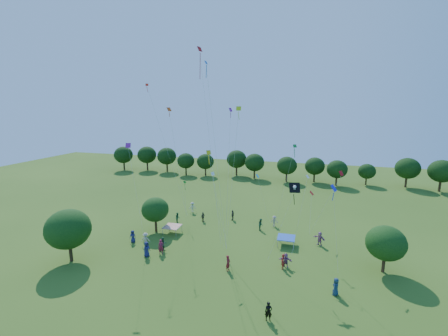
{
  "coord_description": "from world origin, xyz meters",
  "views": [
    {
      "loc": [
        8.79,
        -17.12,
        17.63
      ],
      "look_at": [
        0.0,
        14.0,
        11.0
      ],
      "focal_mm": 24.0,
      "sensor_mm": 36.0,
      "label": 1
    }
  ],
  "objects_px": {
    "near_tree_west": "(68,229)",
    "tent_blue": "(286,238)",
    "pirate_kite": "(294,189)",
    "red_high_kite": "(204,90)",
    "near_tree_east": "(386,243)",
    "tent_red_stripe": "(172,226)",
    "near_tree_north": "(155,210)",
    "man_in_black": "(268,312)"
  },
  "relations": [
    {
      "from": "tent_blue",
      "to": "near_tree_east",
      "type": "bearing_deg",
      "value": -19.15
    },
    {
      "from": "near_tree_east",
      "to": "man_in_black",
      "type": "xyz_separation_m",
      "value": [
        -11.0,
        -10.96,
        -2.52
      ]
    },
    {
      "from": "tent_red_stripe",
      "to": "tent_blue",
      "type": "xyz_separation_m",
      "value": [
        15.8,
        0.65,
        0.0
      ]
    },
    {
      "from": "near_tree_east",
      "to": "tent_blue",
      "type": "height_order",
      "value": "near_tree_east"
    },
    {
      "from": "near_tree_west",
      "to": "pirate_kite",
      "type": "height_order",
      "value": "pirate_kite"
    },
    {
      "from": "near_tree_east",
      "to": "man_in_black",
      "type": "bearing_deg",
      "value": -135.1
    },
    {
      "from": "near_tree_west",
      "to": "tent_blue",
      "type": "xyz_separation_m",
      "value": [
        23.77,
        10.95,
        -2.93
      ]
    },
    {
      "from": "near_tree_north",
      "to": "tent_red_stripe",
      "type": "xyz_separation_m",
      "value": [
        2.56,
        -0.01,
        -2.27
      ]
    },
    {
      "from": "near_tree_north",
      "to": "tent_red_stripe",
      "type": "relative_size",
      "value": 2.29
    },
    {
      "from": "tent_red_stripe",
      "to": "near_tree_west",
      "type": "bearing_deg",
      "value": -127.72
    },
    {
      "from": "near_tree_west",
      "to": "near_tree_east",
      "type": "xyz_separation_m",
      "value": [
        34.4,
        7.26,
        -0.6
      ]
    },
    {
      "from": "tent_blue",
      "to": "tent_red_stripe",
      "type": "bearing_deg",
      "value": -177.64
    },
    {
      "from": "near_tree_north",
      "to": "man_in_black",
      "type": "bearing_deg",
      "value": -37.89
    },
    {
      "from": "near_tree_west",
      "to": "tent_red_stripe",
      "type": "bearing_deg",
      "value": 52.28
    },
    {
      "from": "pirate_kite",
      "to": "red_high_kite",
      "type": "distance_m",
      "value": 15.6
    },
    {
      "from": "tent_red_stripe",
      "to": "pirate_kite",
      "type": "relative_size",
      "value": 0.26
    },
    {
      "from": "near_tree_west",
      "to": "red_high_kite",
      "type": "xyz_separation_m",
      "value": [
        13.58,
        8.56,
        15.66
      ]
    },
    {
      "from": "tent_red_stripe",
      "to": "pirate_kite",
      "type": "height_order",
      "value": "pirate_kite"
    },
    {
      "from": "near_tree_east",
      "to": "pirate_kite",
      "type": "xyz_separation_m",
      "value": [
        -9.72,
        -2.16,
        5.87
      ]
    },
    {
      "from": "pirate_kite",
      "to": "near_tree_east",
      "type": "bearing_deg",
      "value": 12.51
    },
    {
      "from": "near_tree_west",
      "to": "tent_blue",
      "type": "height_order",
      "value": "near_tree_west"
    },
    {
      "from": "near_tree_east",
      "to": "man_in_black",
      "type": "relative_size",
      "value": 3.08
    },
    {
      "from": "man_in_black",
      "to": "near_tree_west",
      "type": "bearing_deg",
      "value": 158.23
    },
    {
      "from": "pirate_kite",
      "to": "red_high_kite",
      "type": "height_order",
      "value": "red_high_kite"
    },
    {
      "from": "man_in_black",
      "to": "red_high_kite",
      "type": "bearing_deg",
      "value": 115.91
    },
    {
      "from": "near_tree_west",
      "to": "near_tree_north",
      "type": "height_order",
      "value": "near_tree_west"
    },
    {
      "from": "man_in_black",
      "to": "pirate_kite",
      "type": "bearing_deg",
      "value": 68.95
    },
    {
      "from": "near_tree_east",
      "to": "tent_blue",
      "type": "distance_m",
      "value": 11.49
    },
    {
      "from": "near_tree_east",
      "to": "pirate_kite",
      "type": "height_order",
      "value": "pirate_kite"
    },
    {
      "from": "man_in_black",
      "to": "tent_blue",
      "type": "bearing_deg",
      "value": 75.8
    },
    {
      "from": "tent_red_stripe",
      "to": "near_tree_east",
      "type": "bearing_deg",
      "value": -6.56
    },
    {
      "from": "near_tree_east",
      "to": "near_tree_north",
      "type": "bearing_deg",
      "value": 174.0
    },
    {
      "from": "near_tree_north",
      "to": "pirate_kite",
      "type": "distance_m",
      "value": 20.83
    },
    {
      "from": "near_tree_west",
      "to": "red_high_kite",
      "type": "distance_m",
      "value": 22.43
    },
    {
      "from": "near_tree_east",
      "to": "tent_red_stripe",
      "type": "height_order",
      "value": "near_tree_east"
    },
    {
      "from": "near_tree_east",
      "to": "red_high_kite",
      "type": "xyz_separation_m",
      "value": [
        -20.82,
        1.31,
        16.26
      ]
    },
    {
      "from": "near_tree_north",
      "to": "near_tree_east",
      "type": "xyz_separation_m",
      "value": [
        29.0,
        -3.05,
        0.06
      ]
    },
    {
      "from": "tent_red_stripe",
      "to": "tent_blue",
      "type": "distance_m",
      "value": 15.82
    },
    {
      "from": "near_tree_north",
      "to": "pirate_kite",
      "type": "xyz_separation_m",
      "value": [
        19.28,
        -5.2,
        5.93
      ]
    },
    {
      "from": "near_tree_north",
      "to": "red_high_kite",
      "type": "height_order",
      "value": "red_high_kite"
    },
    {
      "from": "near_tree_west",
      "to": "near_tree_north",
      "type": "bearing_deg",
      "value": 62.33
    },
    {
      "from": "man_in_black",
      "to": "pirate_kite",
      "type": "height_order",
      "value": "pirate_kite"
    }
  ]
}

